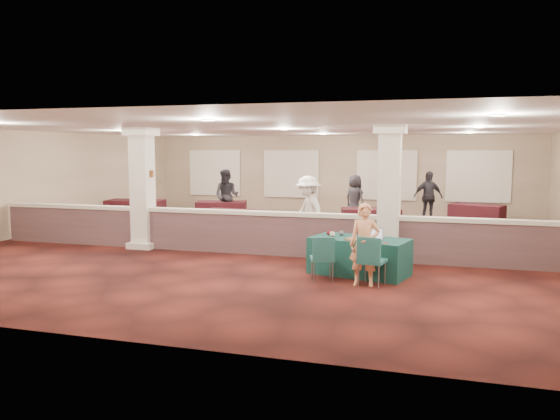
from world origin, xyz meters
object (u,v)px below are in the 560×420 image
(attendee_b, at_px, (308,211))
(attendee_c, at_px, (428,197))
(far_table_front_left, at_px, (135,211))
(far_table_front_right, at_px, (423,236))
(attendee_a, at_px, (227,196))
(far_table_front_center, at_px, (233,222))
(conf_chair_side, at_px, (323,255))
(woman, at_px, (365,245))
(near_table, at_px, (359,256))
(far_table_back_right, at_px, (477,215))
(attendee_d, at_px, (355,198))
(far_table_back_center, at_px, (371,220))
(far_table_back_left, at_px, (221,211))
(conf_chair_main, at_px, (371,257))

(attendee_b, height_order, attendee_c, attendee_b)
(far_table_front_left, height_order, far_table_front_right, far_table_front_left)
(far_table_front_left, xyz_separation_m, attendee_a, (3.17, 1.00, 0.55))
(far_table_front_center, bearing_deg, conf_chair_side, -52.52)
(far_table_front_right, bearing_deg, attendee_a, 152.36)
(attendee_b, distance_m, attendee_c, 6.71)
(conf_chair_side, xyz_separation_m, woman, (0.84, -0.07, 0.26))
(near_table, bearing_deg, far_table_back_right, 86.39)
(attendee_a, relative_size, attendee_d, 1.11)
(attendee_c, bearing_deg, conf_chair_side, -124.34)
(conf_chair_side, distance_m, attendee_c, 10.02)
(attendee_d, bearing_deg, conf_chair_side, 127.67)
(far_table_back_right, bearing_deg, attendee_d, -174.14)
(far_table_front_center, bearing_deg, attendee_b, -25.43)
(attendee_a, bearing_deg, far_table_back_right, 11.02)
(attendee_b, bearing_deg, attendee_c, 110.87)
(conf_chair_side, xyz_separation_m, attendee_d, (-0.80, 9.20, 0.32))
(far_table_back_center, height_order, attendee_b, attendee_b)
(far_table_back_center, distance_m, far_table_back_right, 4.24)
(woman, height_order, attendee_d, attendee_d)
(far_table_front_left, xyz_separation_m, far_table_back_center, (8.50, 0.20, -0.03))
(far_table_back_right, xyz_separation_m, attendee_a, (-8.70, -1.78, 0.60))
(far_table_front_left, xyz_separation_m, far_table_back_right, (11.87, 2.78, -0.05))
(far_table_front_center, relative_size, far_table_back_left, 1.05)
(far_table_front_left, height_order, far_table_back_left, far_table_front_left)
(near_table, distance_m, far_table_front_right, 3.51)
(attendee_b, xyz_separation_m, attendee_c, (3.01, 6.00, -0.03))
(far_table_front_center, distance_m, far_table_back_center, 4.44)
(far_table_back_left, bearing_deg, conf_chair_main, -51.24)
(far_table_back_left, height_order, far_table_back_right, far_table_back_left)
(conf_chair_main, relative_size, attendee_a, 0.51)
(far_table_front_left, height_order, attendee_b, attendee_b)
(far_table_front_left, relative_size, far_table_back_right, 1.13)
(woman, distance_m, far_table_front_center, 7.08)
(far_table_front_right, height_order, attendee_b, attendee_b)
(attendee_a, height_order, attendee_b, attendee_b)
(far_table_front_right, bearing_deg, conf_chair_side, -113.47)
(attendee_d, bearing_deg, far_table_back_center, 144.61)
(far_table_back_left, distance_m, attendee_a, 0.66)
(near_table, relative_size, conf_chair_side, 2.19)
(near_table, height_order, far_table_back_right, near_table)
(conf_chair_side, xyz_separation_m, far_table_front_left, (-8.43, 6.85, -0.14))
(woman, relative_size, attendee_b, 0.84)
(woman, distance_m, far_table_back_center, 7.18)
(woman, xyz_separation_m, attendee_a, (-6.10, 7.92, 0.15))
(near_table, bearing_deg, conf_chair_main, -55.28)
(far_table_back_center, bearing_deg, far_table_front_center, -154.36)
(far_table_back_right, distance_m, attendee_d, 4.28)
(near_table, distance_m, far_table_front_left, 10.85)
(conf_chair_side, height_order, attendee_c, attendee_c)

